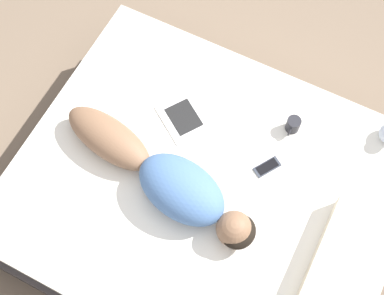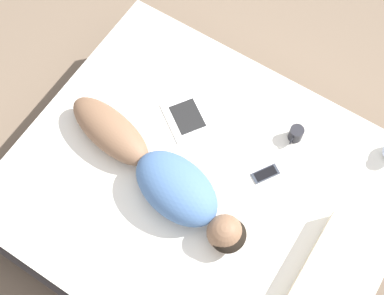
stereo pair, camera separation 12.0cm
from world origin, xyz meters
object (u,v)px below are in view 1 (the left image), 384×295
object	(u,v)px
person	(165,178)
open_magazine	(201,109)
coffee_mug	(293,125)
cell_phone	(267,167)

from	to	relation	value
person	open_magazine	distance (m)	0.52
coffee_mug	open_magazine	bearing A→B (deg)	-76.40
coffee_mug	cell_phone	bearing A→B (deg)	-5.76
open_magazine	coffee_mug	bearing A→B (deg)	137.62
cell_phone	coffee_mug	bearing A→B (deg)	116.54
open_magazine	cell_phone	size ratio (longest dim) A/B	3.38
person	coffee_mug	distance (m)	0.80
coffee_mug	cell_phone	distance (m)	0.29
cell_phone	person	bearing A→B (deg)	-110.21
person	cell_phone	bearing A→B (deg)	137.91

